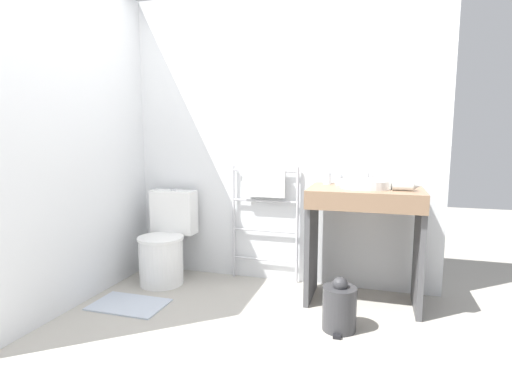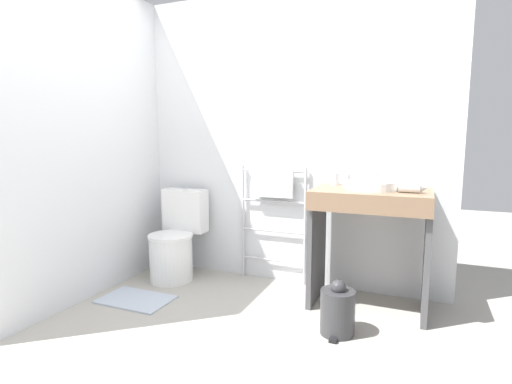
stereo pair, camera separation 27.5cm
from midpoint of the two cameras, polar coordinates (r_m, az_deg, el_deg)
name	(u,v)px [view 2 (the right image)]	position (r m, az deg, el deg)	size (l,w,h in m)	color
ground_plane	(198,364)	(2.48, -4.95, -23.33)	(12.00, 12.00, 0.00)	#A8A399
wall_back	(285,140)	(3.53, 6.35, 7.39)	(2.82, 0.12, 2.51)	silver
wall_side	(98,140)	(3.50, -19.52, 6.98)	(0.12, 2.16, 2.51)	silver
toilet	(176,243)	(3.69, -9.34, -7.18)	(0.41, 0.53, 0.81)	white
towel_radiator	(273,199)	(3.49, 4.64, -0.95)	(0.61, 0.06, 1.03)	silver
vanity_counter	(370,231)	(3.11, 18.39, -5.37)	(0.84, 0.55, 0.90)	#84664C
sink_basin	(373,185)	(3.10, 18.79, 0.97)	(0.39, 0.39, 0.06)	white
faucet	(376,174)	(3.29, 19.08, 2.42)	(0.02, 0.10, 0.15)	silver
cup_near_wall	(335,179)	(3.28, 13.55, 1.80)	(0.07, 0.07, 0.10)	silver
cup_near_edge	(346,180)	(3.24, 15.16, 1.68)	(0.06, 0.06, 0.10)	silver
hair_dryer	(411,187)	(3.02, 23.70, 0.61)	(0.19, 0.18, 0.07)	white
trash_bin	(338,311)	(2.79, 14.47, -16.13)	(0.23, 0.26, 0.37)	#333335
bath_mat	(136,299)	(3.36, -14.51, -14.68)	(0.56, 0.36, 0.01)	#B2BCCC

